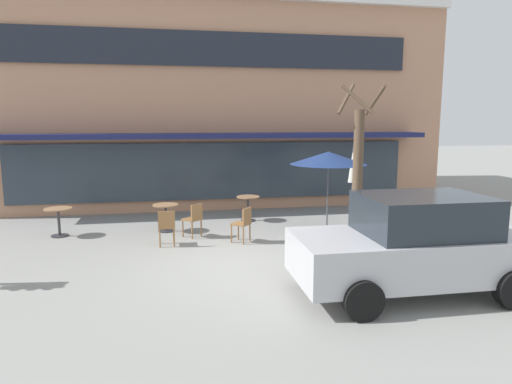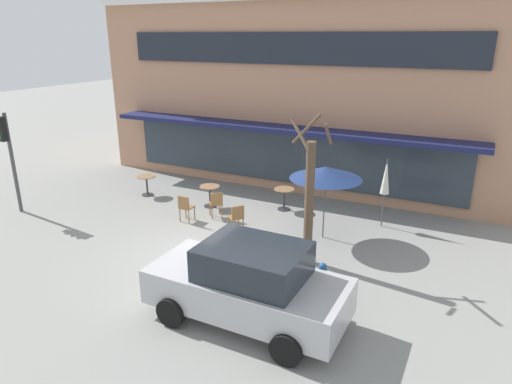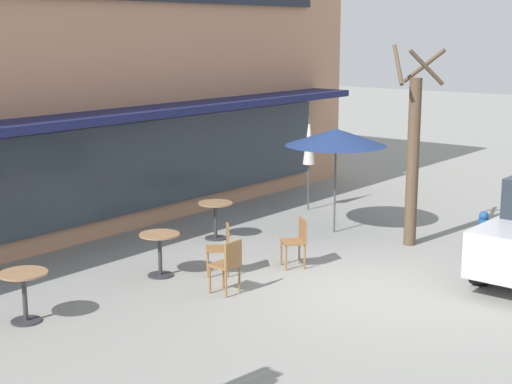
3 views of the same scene
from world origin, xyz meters
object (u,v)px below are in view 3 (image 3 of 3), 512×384
object	(u,v)px
cafe_chair_0	(297,239)
fire_hydrant	(483,228)
patio_umbrella_cream_folded	(309,142)
cafe_table_near_wall	(24,288)
cafe_chair_2	(222,245)
patio_umbrella_green_folded	(336,137)
cafe_chair_1	(228,262)
street_tree	(413,154)
cafe_table_by_tree	(215,214)
cafe_table_streetside	(160,247)

from	to	relation	value
cafe_chair_0	fire_hydrant	xyz separation A→B (m)	(3.44, -2.05, -0.17)
patio_umbrella_cream_folded	cafe_chair_0	size ratio (longest dim) A/B	2.47
cafe_table_near_wall	cafe_chair_2	distance (m)	3.58
cafe_chair_2	patio_umbrella_green_folded	bearing A→B (deg)	1.08
cafe_chair_0	cafe_chair_1	size ratio (longest dim) A/B	1.00
cafe_table_near_wall	patio_umbrella_cream_folded	xyz separation A→B (m)	(8.58, 0.97, 1.11)
cafe_chair_2	street_tree	world-z (taller)	street_tree
cafe_chair_1	cafe_chair_2	distance (m)	1.02
cafe_table_near_wall	patio_umbrella_green_folded	bearing A→B (deg)	-5.38
cafe_table_by_tree	cafe_chair_0	bearing A→B (deg)	-102.42
cafe_table_near_wall	street_tree	size ratio (longest dim) A/B	0.19
patio_umbrella_green_folded	cafe_chair_2	distance (m)	3.97
cafe_table_near_wall	patio_umbrella_cream_folded	size ratio (longest dim) A/B	0.35
fire_hydrant	cafe_chair_0	bearing A→B (deg)	149.23
cafe_chair_0	cafe_chair_1	world-z (taller)	same
cafe_chair_0	street_tree	xyz separation A→B (m)	(2.62, -0.88, 1.29)
cafe_table_streetside	cafe_chair_0	bearing A→B (deg)	-38.63
fire_hydrant	patio_umbrella_cream_folded	bearing A→B (deg)	84.29
cafe_table_near_wall	fire_hydrant	bearing A→B (deg)	-23.57
cafe_chair_1	cafe_chair_2	size ratio (longest dim) A/B	1.00
cafe_chair_2	cafe_chair_1	bearing A→B (deg)	-133.10
cafe_chair_2	cafe_table_near_wall	bearing A→B (deg)	167.99
cafe_chair_1	fire_hydrant	distance (m)	5.71
patio_umbrella_green_folded	cafe_table_near_wall	bearing A→B (deg)	174.62
cafe_table_streetside	cafe_chair_2	xyz separation A→B (m)	(0.73, -0.78, 0.01)
cafe_table_near_wall	cafe_chair_1	size ratio (longest dim) A/B	0.85
cafe_table_near_wall	street_tree	bearing A→B (deg)	-17.99
patio_umbrella_green_folded	patio_umbrella_cream_folded	bearing A→B (deg)	49.63
patio_umbrella_cream_folded	cafe_chair_2	xyz separation A→B (m)	(-5.08, -1.71, -1.10)
cafe_chair_1	cafe_chair_2	xyz separation A→B (m)	(0.70, 0.75, 0.00)
cafe_chair_1	fire_hydrant	size ratio (longest dim) A/B	1.26
patio_umbrella_green_folded	cafe_table_streetside	bearing A→B (deg)	170.86
cafe_table_streetside	cafe_chair_0	distance (m)	2.46
patio_umbrella_cream_folded	fire_hydrant	world-z (taller)	patio_umbrella_cream_folded
patio_umbrella_green_folded	patio_umbrella_cream_folded	xyz separation A→B (m)	(1.40, 1.64, -0.39)
patio_umbrella_green_folded	street_tree	size ratio (longest dim) A/B	0.56
cafe_table_near_wall	fire_hydrant	size ratio (longest dim) A/B	1.08
cafe_table_by_tree	cafe_table_near_wall	bearing A→B (deg)	-169.94
cafe_chair_1	street_tree	xyz separation A→B (m)	(4.51, -0.88, 1.29)
cafe_table_by_tree	fire_hydrant	world-z (taller)	cafe_table_by_tree
cafe_table_by_tree	cafe_chair_0	world-z (taller)	cafe_chair_0
cafe_table_streetside	cafe_chair_0	xyz separation A→B (m)	(1.92, -1.53, 0.01)
cafe_chair_2	cafe_chair_0	bearing A→B (deg)	-32.42
patio_umbrella_green_folded	fire_hydrant	world-z (taller)	patio_umbrella_green_folded
cafe_table_by_tree	fire_hydrant	distance (m)	5.34
cafe_table_near_wall	cafe_table_streetside	distance (m)	2.77
cafe_table_near_wall	cafe_chair_1	world-z (taller)	cafe_chair_1
cafe_table_streetside	cafe_chair_0	size ratio (longest dim) A/B	0.85
cafe_chair_1	street_tree	world-z (taller)	street_tree
cafe_table_near_wall	cafe_chair_2	bearing A→B (deg)	-12.01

